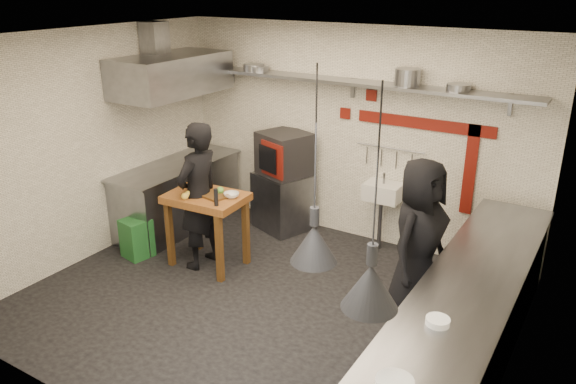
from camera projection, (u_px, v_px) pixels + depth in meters
The scene contains 46 objects.
floor at pixel (264, 302), 6.14m from camera, with size 5.00×5.00×0.00m, color black.
ceiling at pixel (259, 38), 5.14m from camera, with size 5.00×5.00×0.00m, color beige.
wall_back at pixel (352, 135), 7.31m from camera, with size 5.00×0.04×2.80m, color white.
wall_front at pixel (96, 268), 3.97m from camera, with size 5.00×0.04×2.80m, color white.
wall_left at pixel (93, 145), 6.86m from camera, with size 0.04×4.20×2.80m, color white.
wall_right at pixel (525, 239), 4.42m from camera, with size 0.04×4.20×2.80m, color white.
red_band_horiz at pixel (424, 124), 6.73m from camera, with size 1.70×0.02×0.14m, color #64130C.
red_band_vert at pixel (470, 170), 6.61m from camera, with size 0.14×0.02×1.10m, color #64130C.
red_tile_a at pixel (371, 95), 6.97m from camera, with size 0.14×0.02×0.14m, color #64130C.
red_tile_b at pixel (345, 113), 7.24m from camera, with size 0.14×0.02×0.14m, color #64130C.
back_shelf at pixel (348, 82), 6.91m from camera, with size 4.60×0.34×0.04m, color slate.
shelf_bracket_left at pixel (232, 75), 7.99m from camera, with size 0.04×0.06×0.24m, color slate.
shelf_bracket_mid at pixel (353, 88), 7.06m from camera, with size 0.04×0.06×0.24m, color slate.
shelf_bracket_right at pixel (511, 105), 6.13m from camera, with size 0.04×0.06×0.24m, color slate.
pan_far_left at pixel (254, 67), 7.57m from camera, with size 0.28×0.28×0.09m, color slate.
pan_mid_left at pixel (259, 69), 7.53m from camera, with size 0.26×0.26×0.07m, color slate.
stock_pot at pixel (407, 77), 6.49m from camera, with size 0.30×0.30×0.20m, color slate.
pan_right at pixel (458, 87), 6.22m from camera, with size 0.26×0.26×0.08m, color slate.
oven_stand at pixel (283, 201), 7.84m from camera, with size 0.69×0.63×0.80m, color slate.
combi_oven at pixel (285, 154), 7.60m from camera, with size 0.62×0.58×0.58m, color black.
oven_door at pixel (272, 160), 7.34m from camera, with size 0.45×0.03×0.46m, color #64130C.
oven_glass at pixel (267, 159), 7.36m from camera, with size 0.36×0.02×0.34m, color black.
hand_sink at pixel (383, 192), 7.12m from camera, with size 0.46×0.34×0.22m, color silver.
sink_tap at pixel (384, 178), 7.05m from camera, with size 0.03×0.03×0.14m, color slate.
sink_drain at pixel (380, 224), 7.24m from camera, with size 0.06×0.06×0.66m, color slate.
utensil_rail at pixel (390, 148), 7.04m from camera, with size 0.02×0.02×0.90m, color slate.
counter_right at pixel (466, 327), 4.93m from camera, with size 0.70×3.80×0.90m, color slate.
counter_right_top at pixel (472, 281), 4.76m from camera, with size 0.76×3.90×0.03m, color slate.
small_bowl_right at pixel (438, 321), 4.13m from camera, with size 0.18×0.18×0.05m, color silver.
counter_left at pixel (178, 196), 7.86m from camera, with size 0.70×1.90×0.90m, color slate.
counter_left_top at pixel (176, 165), 7.70m from camera, with size 0.76×2.00×0.03m, color slate.
extractor_hood at pixel (172, 75), 7.23m from camera, with size 0.78×1.60×0.50m, color slate.
hood_duct at pixel (155, 42), 7.21m from camera, with size 0.28×0.28×0.50m, color slate.
green_bin at pixel (137, 238), 7.07m from camera, with size 0.32×0.32×0.50m, color #1F5F28.
prep_table at pixel (208, 230), 6.80m from camera, with size 0.92×0.64×0.92m, color brown, non-canonical shape.
cutting_board at pixel (214, 195), 6.57m from camera, with size 0.33×0.24×0.03m, color #543516.
pepper_mill at pixel (216, 197), 6.28m from camera, with size 0.05×0.05×0.20m, color black.
lemon_a at pixel (188, 194), 6.54m from camera, with size 0.08×0.08×0.08m, color gold.
lemon_b at pixel (185, 196), 6.48m from camera, with size 0.08×0.08×0.08m, color gold.
veg_ball at pixel (220, 190), 6.63m from camera, with size 0.09×0.09×0.09m, color #579C37.
steel_tray at pixel (193, 188), 6.81m from camera, with size 0.20×0.13×0.03m, color slate.
bowl at pixel (231, 195), 6.54m from camera, with size 0.18×0.18×0.06m, color silver.
heat_lamp_near at pixel (315, 169), 3.94m from camera, with size 0.36×0.36×1.47m, color black, non-canonical shape.
heat_lamp_far at pixel (375, 203), 3.32m from camera, with size 0.37×0.37×1.44m, color black, non-canonical shape.
chef_left at pixel (199, 196), 6.64m from camera, with size 0.66×0.43×1.80m, color black.
chef_right at pixel (418, 240), 5.62m from camera, with size 0.84×0.55×1.72m, color black.
Camera 1 is at (3.00, -4.38, 3.33)m, focal length 35.00 mm.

